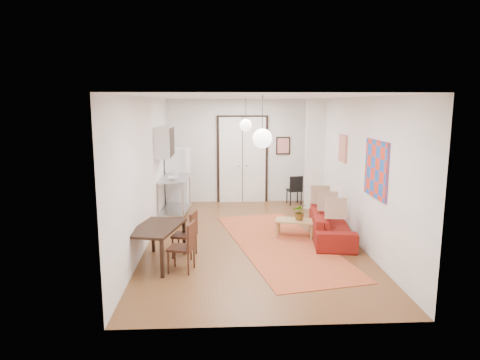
{
  "coord_description": "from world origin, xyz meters",
  "views": [
    {
      "loc": [
        -0.66,
        -8.47,
        2.78
      ],
      "look_at": [
        -0.24,
        0.01,
        1.25
      ],
      "focal_mm": 32.0,
      "sensor_mm": 36.0,
      "label": 1
    }
  ],
  "objects_px": {
    "coffee_table": "(295,222)",
    "dining_chair_far": "(181,242)",
    "sofa": "(331,225)",
    "dining_chair_near": "(185,230)",
    "dining_table": "(157,231)",
    "kitchen_counter": "(175,191)",
    "fridge": "(178,178)",
    "black_side_chair": "(294,187)"
  },
  "relations": [
    {
      "from": "coffee_table",
      "to": "dining_table",
      "type": "height_order",
      "value": "dining_table"
    },
    {
      "from": "dining_chair_near",
      "to": "sofa",
      "type": "bearing_deg",
      "value": 118.61
    },
    {
      "from": "coffee_table",
      "to": "fridge",
      "type": "relative_size",
      "value": 0.55
    },
    {
      "from": "coffee_table",
      "to": "dining_table",
      "type": "bearing_deg",
      "value": -151.67
    },
    {
      "from": "black_side_chair",
      "to": "kitchen_counter",
      "type": "bearing_deg",
      "value": 13.95
    },
    {
      "from": "dining_chair_near",
      "to": "fridge",
      "type": "bearing_deg",
      "value": -159.57
    },
    {
      "from": "coffee_table",
      "to": "dining_table",
      "type": "distance_m",
      "value": 3.06
    },
    {
      "from": "sofa",
      "to": "dining_chair_near",
      "type": "xyz_separation_m",
      "value": [
        -2.95,
        -0.8,
        0.19
      ]
    },
    {
      "from": "dining_chair_far",
      "to": "kitchen_counter",
      "type": "bearing_deg",
      "value": -158.93
    },
    {
      "from": "coffee_table",
      "to": "fridge",
      "type": "bearing_deg",
      "value": 135.23
    },
    {
      "from": "dining_chair_near",
      "to": "dining_chair_far",
      "type": "height_order",
      "value": "same"
    },
    {
      "from": "coffee_table",
      "to": "sofa",
      "type": "bearing_deg",
      "value": -16.62
    },
    {
      "from": "sofa",
      "to": "kitchen_counter",
      "type": "xyz_separation_m",
      "value": [
        -3.4,
        1.86,
        0.38
      ]
    },
    {
      "from": "kitchen_counter",
      "to": "dining_chair_near",
      "type": "xyz_separation_m",
      "value": [
        0.45,
        -2.66,
        -0.18
      ]
    },
    {
      "from": "kitchen_counter",
      "to": "dining_table",
      "type": "xyz_separation_m",
      "value": [
        -0.0,
        -3.09,
        -0.06
      ]
    },
    {
      "from": "sofa",
      "to": "black_side_chair",
      "type": "relative_size",
      "value": 2.43
    },
    {
      "from": "dining_chair_far",
      "to": "black_side_chair",
      "type": "distance_m",
      "value": 5.43
    },
    {
      "from": "fridge",
      "to": "dining_table",
      "type": "bearing_deg",
      "value": -82.56
    },
    {
      "from": "fridge",
      "to": "dining_chair_far",
      "type": "relative_size",
      "value": 1.92
    },
    {
      "from": "dining_chair_far",
      "to": "sofa",
      "type": "bearing_deg",
      "value": 130.39
    },
    {
      "from": "sofa",
      "to": "coffee_table",
      "type": "height_order",
      "value": "sofa"
    },
    {
      "from": "dining_chair_near",
      "to": "dining_chair_far",
      "type": "bearing_deg",
      "value": 13.49
    },
    {
      "from": "dining_chair_far",
      "to": "black_side_chair",
      "type": "relative_size",
      "value": 1.03
    },
    {
      "from": "kitchen_counter",
      "to": "dining_chair_far",
      "type": "distance_m",
      "value": 3.39
    },
    {
      "from": "sofa",
      "to": "kitchen_counter",
      "type": "distance_m",
      "value": 3.89
    },
    {
      "from": "black_side_chair",
      "to": "sofa",
      "type": "bearing_deg",
      "value": 85.11
    },
    {
      "from": "sofa",
      "to": "black_side_chair",
      "type": "distance_m",
      "value": 3.22
    },
    {
      "from": "dining_table",
      "to": "black_side_chair",
      "type": "height_order",
      "value": "black_side_chair"
    },
    {
      "from": "coffee_table",
      "to": "dining_chair_far",
      "type": "relative_size",
      "value": 1.06
    },
    {
      "from": "coffee_table",
      "to": "fridge",
      "type": "xyz_separation_m",
      "value": [
        -2.68,
        2.66,
        0.5
      ]
    },
    {
      "from": "dining_table",
      "to": "dining_chair_near",
      "type": "bearing_deg",
      "value": 44.02
    },
    {
      "from": "dining_chair_near",
      "to": "black_side_chair",
      "type": "bearing_deg",
      "value": 159.24
    },
    {
      "from": "dining_table",
      "to": "dining_chair_far",
      "type": "height_order",
      "value": "dining_chair_far"
    },
    {
      "from": "fridge",
      "to": "dining_chair_far",
      "type": "height_order",
      "value": "fridge"
    },
    {
      "from": "coffee_table",
      "to": "dining_chair_near",
      "type": "distance_m",
      "value": 2.46
    },
    {
      "from": "kitchen_counter",
      "to": "fridge",
      "type": "bearing_deg",
      "value": 93.77
    },
    {
      "from": "coffee_table",
      "to": "dining_chair_far",
      "type": "height_order",
      "value": "dining_chair_far"
    },
    {
      "from": "kitchen_counter",
      "to": "dining_table",
      "type": "distance_m",
      "value": 3.09
    },
    {
      "from": "dining_table",
      "to": "dining_chair_near",
      "type": "distance_m",
      "value": 0.63
    },
    {
      "from": "sofa",
      "to": "black_side_chair",
      "type": "xyz_separation_m",
      "value": [
        -0.23,
        3.2,
        0.18
      ]
    },
    {
      "from": "coffee_table",
      "to": "dining_chair_far",
      "type": "xyz_separation_m",
      "value": [
        -2.23,
        -1.71,
        0.17
      ]
    },
    {
      "from": "sofa",
      "to": "black_side_chair",
      "type": "bearing_deg",
      "value": 12.1
    }
  ]
}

